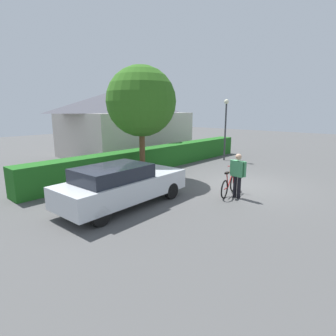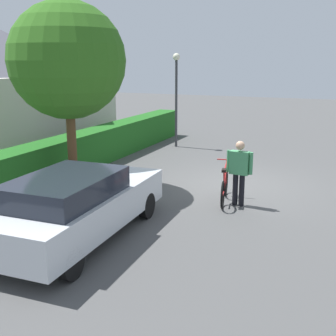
# 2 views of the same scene
# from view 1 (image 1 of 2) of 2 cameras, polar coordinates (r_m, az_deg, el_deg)

# --- Properties ---
(ground_plane) EXTENTS (60.00, 60.00, 0.00)m
(ground_plane) POSITION_cam_1_polar(r_m,az_deg,el_deg) (11.79, 15.47, -3.50)
(ground_plane) COLOR #4B4B4B
(hedge_row) EXTENTS (14.45, 0.90, 1.17)m
(hedge_row) POSITION_cam_1_polar(r_m,az_deg,el_deg) (14.51, -2.39, 2.21)
(hedge_row) COLOR #1E5E1C
(hedge_row) RESTS_ON ground
(house_distant) EXTENTS (8.38, 5.82, 4.60)m
(house_distant) POSITION_cam_1_polar(r_m,az_deg,el_deg) (19.36, -8.79, 9.86)
(house_distant) COLOR beige
(house_distant) RESTS_ON ground
(parked_car_near) EXTENTS (4.51, 1.85, 1.39)m
(parked_car_near) POSITION_cam_1_polar(r_m,az_deg,el_deg) (8.89, -9.75, -3.43)
(parked_car_near) COLOR silver
(parked_car_near) RESTS_ON ground
(bicycle) EXTENTS (1.66, 0.53, 0.99)m
(bicycle) POSITION_cam_1_polar(r_m,az_deg,el_deg) (10.27, 12.77, -3.47)
(bicycle) COLOR black
(bicycle) RESTS_ON ground
(person_rider) EXTENTS (0.24, 0.65, 1.60)m
(person_rider) POSITION_cam_1_polar(r_m,az_deg,el_deg) (9.84, 14.49, -0.93)
(person_rider) COLOR black
(person_rider) RESTS_ON ground
(street_lamp) EXTENTS (0.28, 0.28, 3.72)m
(street_lamp) POSITION_cam_1_polar(r_m,az_deg,el_deg) (17.09, 12.08, 9.75)
(street_lamp) COLOR #38383D
(street_lamp) RESTS_ON ground
(tree_kerbside) EXTENTS (3.04, 3.04, 4.97)m
(tree_kerbside) POSITION_cam_1_polar(r_m,az_deg,el_deg) (12.10, -5.67, 13.75)
(tree_kerbside) COLOR brown
(tree_kerbside) RESTS_ON ground
(fire_hydrant) EXTENTS (0.20, 0.20, 0.81)m
(fire_hydrant) POSITION_cam_1_polar(r_m,az_deg,el_deg) (11.61, -6.49, -1.26)
(fire_hydrant) COLOR red
(fire_hydrant) RESTS_ON ground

